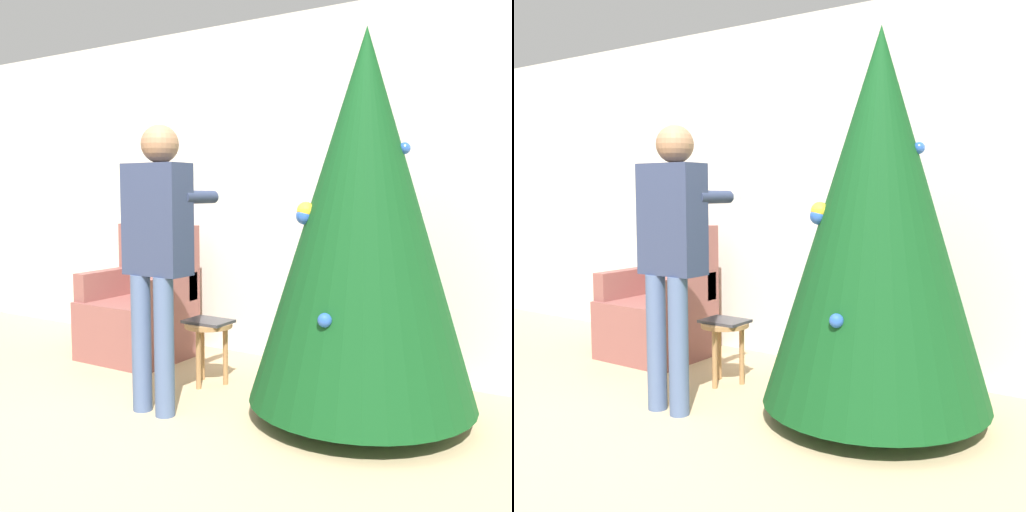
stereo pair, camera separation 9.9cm
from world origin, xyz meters
The scene contains 7 objects.
ground_plane centered at (0.00, 0.00, 0.00)m, with size 14.00×14.00×0.00m, color tan.
wall_back centered at (0.00, 2.23, 1.35)m, with size 8.00×0.06×2.70m.
christmas_tree centered at (1.13, 1.35, 1.19)m, with size 1.34×1.34×2.28m.
armchair centered at (-0.91, 1.66, 0.37)m, with size 0.77×0.68×1.08m.
person_standing centered at (0.03, 0.80, 1.05)m, with size 0.42×0.57×1.74m.
side_stool centered at (-0.01, 1.37, 0.35)m, with size 0.34×0.34×0.44m.
laptop centered at (-0.01, 1.37, 0.45)m, with size 0.31×0.23×0.02m.
Camera 2 is at (2.52, -1.88, 1.34)m, focal length 42.00 mm.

